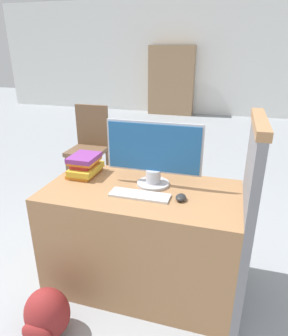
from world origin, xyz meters
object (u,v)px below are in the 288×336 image
(keyboard, at_px, (140,195))
(backpack, at_px, (46,315))
(monitor, at_px, (154,154))
(mouse, at_px, (181,198))
(book_stack, at_px, (85,165))
(far_chair, at_px, (89,141))

(keyboard, distance_m, backpack, 0.91)
(monitor, xyz_separation_m, backpack, (-0.47, -0.70, -0.83))
(mouse, bearing_deg, book_stack, 164.70)
(book_stack, bearing_deg, keyboard, -24.79)
(book_stack, bearing_deg, far_chair, 115.57)
(far_chair, bearing_deg, mouse, -53.33)
(monitor, bearing_deg, mouse, -37.58)
(far_chair, bearing_deg, book_stack, -68.50)
(mouse, xyz_separation_m, far_chair, (-1.47, 1.70, -0.26))
(keyboard, bearing_deg, book_stack, 155.21)
(backpack, bearing_deg, far_chair, 109.19)
(book_stack, relative_size, far_chair, 0.29)
(keyboard, xyz_separation_m, book_stack, (-0.49, 0.23, 0.06))
(monitor, bearing_deg, backpack, -123.93)
(book_stack, bearing_deg, backpack, -85.33)
(monitor, relative_size, far_chair, 0.66)
(monitor, xyz_separation_m, book_stack, (-0.53, 0.04, -0.15))
(book_stack, xyz_separation_m, backpack, (0.06, -0.73, -0.68))
(keyboard, relative_size, mouse, 4.35)
(keyboard, bearing_deg, mouse, 4.77)
(backpack, bearing_deg, monitor, 56.07)
(backpack, bearing_deg, mouse, 37.43)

